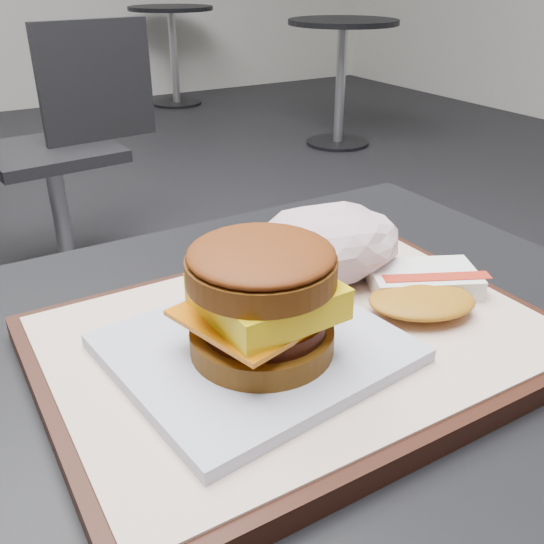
{
  "coord_description": "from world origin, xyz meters",
  "views": [
    {
      "loc": [
        -0.15,
        -0.31,
        1.04
      ],
      "look_at": [
        0.05,
        0.04,
        0.83
      ],
      "focal_mm": 40.0,
      "sensor_mm": 36.0,
      "label": 1
    }
  ],
  "objects": [
    {
      "name": "crumpled_wrapper",
      "position": [
        0.14,
        0.09,
        0.82
      ],
      "size": [
        0.14,
        0.11,
        0.06
      ],
      "primitive_type": null,
      "color": "silver",
      "rests_on": "serving_tray"
    },
    {
      "name": "breakfast_sandwich",
      "position": [
        0.02,
        0.0,
        0.83
      ],
      "size": [
        0.21,
        0.19,
        0.09
      ],
      "color": "silver",
      "rests_on": "serving_tray"
    },
    {
      "name": "neighbor_chair",
      "position": [
        0.31,
        1.85,
        0.51
      ],
      "size": [
        0.62,
        0.46,
        0.88
      ],
      "color": "#A6A6AB",
      "rests_on": "ground"
    },
    {
      "name": "serving_tray",
      "position": [
        0.07,
        0.02,
        0.78
      ],
      "size": [
        0.38,
        0.28,
        0.02
      ],
      "color": "black",
      "rests_on": "customer_table"
    },
    {
      "name": "bg_table_near",
      "position": [
        2.2,
        2.8,
        0.56
      ],
      "size": [
        0.66,
        0.66,
        0.75
      ],
      "color": "black",
      "rests_on": "ground"
    },
    {
      "name": "bg_table_far",
      "position": [
        1.8,
        4.5,
        0.56
      ],
      "size": [
        0.66,
        0.66,
        0.75
      ],
      "color": "black",
      "rests_on": "ground"
    },
    {
      "name": "hash_brown",
      "position": [
        0.18,
        0.01,
        0.8
      ],
      "size": [
        0.13,
        0.12,
        0.02
      ],
      "color": "white",
      "rests_on": "serving_tray"
    }
  ]
}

